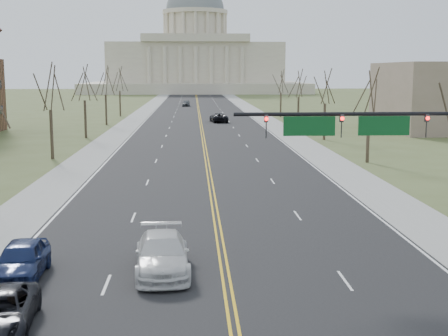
{
  "coord_description": "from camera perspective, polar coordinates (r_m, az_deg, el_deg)",
  "views": [
    {
      "loc": [
        -1.37,
        -14.95,
        8.76
      ],
      "look_at": [
        0.49,
        21.96,
        3.0
      ],
      "focal_mm": 50.0,
      "sensor_mm": 36.0,
      "label": 1
    }
  ],
  "objects": [
    {
      "name": "road",
      "position": [
        125.27,
        -2.26,
        4.84
      ],
      "size": [
        20.0,
        380.0,
        0.01
      ],
      "primitive_type": "cube",
      "color": "black",
      "rests_on": "ground"
    },
    {
      "name": "cross_road",
      "position": [
        22.75,
        0.82,
        -13.77
      ],
      "size": [
        120.0,
        14.0,
        0.01
      ],
      "primitive_type": "cube",
      "color": "black",
      "rests_on": "ground"
    },
    {
      "name": "sidewalk_left",
      "position": [
        125.71,
        -7.76,
        4.79
      ],
      "size": [
        4.0,
        380.0,
        0.03
      ],
      "primitive_type": "cube",
      "color": "gray",
      "rests_on": "ground"
    },
    {
      "name": "sidewalk_right",
      "position": [
        125.97,
        3.23,
        4.86
      ],
      "size": [
        4.0,
        380.0,
        0.03
      ],
      "primitive_type": "cube",
      "color": "gray",
      "rests_on": "ground"
    },
    {
      "name": "center_line",
      "position": [
        125.27,
        -2.26,
        4.85
      ],
      "size": [
        0.42,
        380.0,
        0.01
      ],
      "primitive_type": "cube",
      "color": "gold",
      "rests_on": "road"
    },
    {
      "name": "edge_line_left",
      "position": [
        125.54,
        -6.75,
        4.8
      ],
      "size": [
        0.15,
        380.0,
        0.01
      ],
      "primitive_type": "cube",
      "color": "silver",
      "rests_on": "road"
    },
    {
      "name": "edge_line_right",
      "position": [
        125.76,
        2.23,
        4.86
      ],
      "size": [
        0.15,
        380.0,
        0.01
      ],
      "primitive_type": "cube",
      "color": "silver",
      "rests_on": "road"
    },
    {
      "name": "capitol",
      "position": [
        264.92,
        -2.63,
        10.03
      ],
      "size": [
        90.0,
        60.0,
        50.0
      ],
      "color": "beige",
      "rests_on": "ground"
    },
    {
      "name": "signal_mast",
      "position": [
        29.94,
        14.28,
        2.84
      ],
      "size": [
        12.12,
        0.44,
        7.2
      ],
      "color": "black",
      "rests_on": "ground"
    },
    {
      "name": "tree_r_1",
      "position": [
        61.36,
        13.16,
        6.56
      ],
      "size": [
        3.74,
        3.74,
        8.5
      ],
      "color": "#393021",
      "rests_on": "ground"
    },
    {
      "name": "tree_l_1",
      "position": [
        64.54,
        -15.64,
        6.92
      ],
      "size": [
        3.96,
        3.96,
        9.0
      ],
      "color": "#393021",
      "rests_on": "ground"
    },
    {
      "name": "tree_r_2",
      "position": [
        80.77,
        9.25,
        7.18
      ],
      "size": [
        3.74,
        3.74,
        8.5
      ],
      "color": "#393021",
      "rests_on": "ground"
    },
    {
      "name": "tree_l_2",
      "position": [
        84.17,
        -12.66,
        7.41
      ],
      "size": [
        3.96,
        3.96,
        9.0
      ],
      "color": "#393021",
      "rests_on": "ground"
    },
    {
      "name": "tree_r_3",
      "position": [
        100.41,
        6.85,
        7.54
      ],
      "size": [
        3.74,
        3.74,
        8.5
      ],
      "color": "#393021",
      "rests_on": "ground"
    },
    {
      "name": "tree_l_3",
      "position": [
        103.93,
        -10.8,
        7.7
      ],
      "size": [
        3.96,
        3.96,
        9.0
      ],
      "color": "#393021",
      "rests_on": "ground"
    },
    {
      "name": "tree_r_4",
      "position": [
        120.16,
        5.23,
        7.77
      ],
      "size": [
        3.74,
        3.74,
        8.5
      ],
      "color": "#393021",
      "rests_on": "ground"
    },
    {
      "name": "tree_l_4",
      "position": [
        123.78,
        -9.53,
        7.9
      ],
      "size": [
        3.96,
        3.96,
        9.0
      ],
      "color": "#393021",
      "rests_on": "ground"
    },
    {
      "name": "car_sb_inner_second",
      "position": [
        27.68,
        -5.66,
        -7.82
      ],
      "size": [
        2.66,
        5.82,
        1.65
      ],
      "primitive_type": "imported",
      "rotation": [
        0.0,
        0.0,
        0.06
      ],
      "color": "silver",
      "rests_on": "road"
    },
    {
      "name": "car_sb_outer_second",
      "position": [
        28.09,
        -18.04,
        -8.0
      ],
      "size": [
        2.11,
        4.84,
        1.62
      ],
      "primitive_type": "imported",
      "rotation": [
        0.0,
        0.0,
        0.04
      ],
      "color": "#15214B",
      "rests_on": "road"
    },
    {
      "name": "car_far_nb",
      "position": [
        108.16,
        -0.49,
        4.63
      ],
      "size": [
        3.29,
        5.87,
        1.55
      ],
      "primitive_type": "imported",
      "rotation": [
        0.0,
        0.0,
        3.27
      ],
      "color": "black",
      "rests_on": "road"
    },
    {
      "name": "car_far_sb",
      "position": [
        157.51,
        -3.49,
        5.94
      ],
      "size": [
        1.97,
        4.58,
        1.54
      ],
      "primitive_type": "imported",
      "rotation": [
        0.0,
        0.0,
        -0.03
      ],
      "color": "#575B5F",
      "rests_on": "road"
    }
  ]
}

